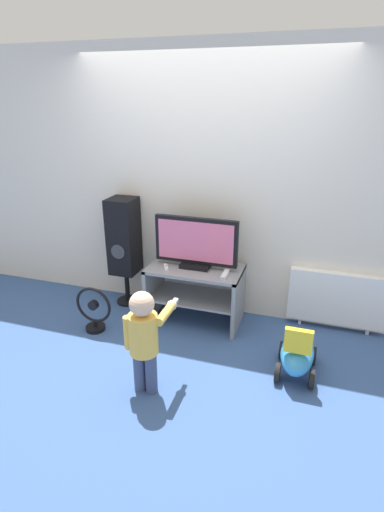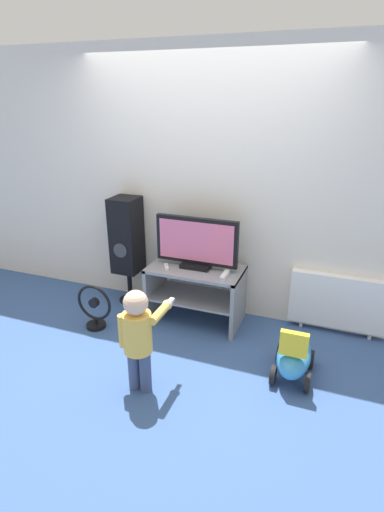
{
  "view_description": "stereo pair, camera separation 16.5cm",
  "coord_description": "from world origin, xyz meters",
  "px_view_note": "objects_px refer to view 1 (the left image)",
  "views": [
    {
      "loc": [
        1.06,
        -3.12,
        2.12
      ],
      "look_at": [
        0.0,
        0.15,
        0.74
      ],
      "focal_mm": 28.0,
      "sensor_mm": 36.0,
      "label": 1
    },
    {
      "loc": [
        1.22,
        -3.07,
        2.12
      ],
      "look_at": [
        0.0,
        0.15,
        0.74
      ],
      "focal_mm": 28.0,
      "sensor_mm": 36.0,
      "label": 2
    }
  ],
  "objects_px": {
    "ride_on_toy": "(297,353)",
    "radiator": "(337,299)",
    "child": "(144,334)",
    "speaker_tower": "(124,238)",
    "television": "(196,243)",
    "floor_fan": "(94,311)",
    "remote_primary": "(166,267)",
    "game_console": "(225,274)"
  },
  "relations": [
    {
      "from": "ride_on_toy",
      "to": "child",
      "type": "bearing_deg",
      "value": -152.42
    },
    {
      "from": "game_console",
      "to": "floor_fan",
      "type": "relative_size",
      "value": 0.4
    },
    {
      "from": "speaker_tower",
      "to": "ride_on_toy",
      "type": "height_order",
      "value": "speaker_tower"
    },
    {
      "from": "child",
      "to": "radiator",
      "type": "bearing_deg",
      "value": 44.83
    },
    {
      "from": "television",
      "to": "child",
      "type": "bearing_deg",
      "value": -92.06
    },
    {
      "from": "speaker_tower",
      "to": "game_console",
      "type": "bearing_deg",
      "value": -11.76
    },
    {
      "from": "remote_primary",
      "to": "child",
      "type": "bearing_deg",
      "value": -77.48
    },
    {
      "from": "ride_on_toy",
      "to": "remote_primary",
      "type": "bearing_deg",
      "value": 161.29
    },
    {
      "from": "game_console",
      "to": "child",
      "type": "bearing_deg",
      "value": -109.94
    },
    {
      "from": "child",
      "to": "speaker_tower",
      "type": "relative_size",
      "value": 0.72
    },
    {
      "from": "child",
      "to": "ride_on_toy",
      "type": "xyz_separation_m",
      "value": [
        1.08,
        0.56,
        -0.31
      ]
    },
    {
      "from": "television",
      "to": "radiator",
      "type": "distance_m",
      "value": 1.44
    },
    {
      "from": "game_console",
      "to": "speaker_tower",
      "type": "bearing_deg",
      "value": 168.24
    },
    {
      "from": "game_console",
      "to": "remote_primary",
      "type": "xyz_separation_m",
      "value": [
        -0.59,
        0.0,
        -0.01
      ]
    },
    {
      "from": "floor_fan",
      "to": "ride_on_toy",
      "type": "bearing_deg",
      "value": -1.85
    },
    {
      "from": "game_console",
      "to": "remote_primary",
      "type": "height_order",
      "value": "game_console"
    },
    {
      "from": "television",
      "to": "floor_fan",
      "type": "height_order",
      "value": "television"
    },
    {
      "from": "television",
      "to": "child",
      "type": "height_order",
      "value": "television"
    },
    {
      "from": "remote_primary",
      "to": "child",
      "type": "height_order",
      "value": "child"
    },
    {
      "from": "floor_fan",
      "to": "radiator",
      "type": "distance_m",
      "value": 2.32
    },
    {
      "from": "floor_fan",
      "to": "speaker_tower",
      "type": "bearing_deg",
      "value": 85.89
    },
    {
      "from": "television",
      "to": "speaker_tower",
      "type": "bearing_deg",
      "value": 172.32
    },
    {
      "from": "remote_primary",
      "to": "floor_fan",
      "type": "height_order",
      "value": "remote_primary"
    },
    {
      "from": "radiator",
      "to": "floor_fan",
      "type": "bearing_deg",
      "value": -161.39
    },
    {
      "from": "game_console",
      "to": "television",
      "type": "bearing_deg",
      "value": 158.46
    },
    {
      "from": "remote_primary",
      "to": "radiator",
      "type": "relative_size",
      "value": 0.15
    },
    {
      "from": "child",
      "to": "game_console",
      "type": "bearing_deg",
      "value": 70.06
    },
    {
      "from": "game_console",
      "to": "child",
      "type": "height_order",
      "value": "child"
    },
    {
      "from": "child",
      "to": "speaker_tower",
      "type": "distance_m",
      "value": 1.48
    },
    {
      "from": "television",
      "to": "speaker_tower",
      "type": "height_order",
      "value": "speaker_tower"
    },
    {
      "from": "speaker_tower",
      "to": "floor_fan",
      "type": "xyz_separation_m",
      "value": [
        -0.04,
        -0.61,
        -0.54
      ]
    },
    {
      "from": "floor_fan",
      "to": "ride_on_toy",
      "type": "height_order",
      "value": "ride_on_toy"
    },
    {
      "from": "radiator",
      "to": "remote_primary",
      "type": "bearing_deg",
      "value": -167.29
    },
    {
      "from": "radiator",
      "to": "television",
      "type": "bearing_deg",
      "value": -169.92
    },
    {
      "from": "television",
      "to": "floor_fan",
      "type": "xyz_separation_m",
      "value": [
        -0.86,
        -0.5,
        -0.61
      ]
    },
    {
      "from": "remote_primary",
      "to": "child",
      "type": "distance_m",
      "value": 1.03
    },
    {
      "from": "game_console",
      "to": "ride_on_toy",
      "type": "distance_m",
      "value": 0.93
    },
    {
      "from": "floor_fan",
      "to": "radiator",
      "type": "bearing_deg",
      "value": 18.61
    },
    {
      "from": "television",
      "to": "child",
      "type": "xyz_separation_m",
      "value": [
        -0.04,
        -1.13,
        -0.32
      ]
    },
    {
      "from": "ride_on_toy",
      "to": "radiator",
      "type": "relative_size",
      "value": 0.63
    },
    {
      "from": "floor_fan",
      "to": "child",
      "type": "bearing_deg",
      "value": -37.19
    },
    {
      "from": "ride_on_toy",
      "to": "radiator",
      "type": "height_order",
      "value": "radiator"
    }
  ]
}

